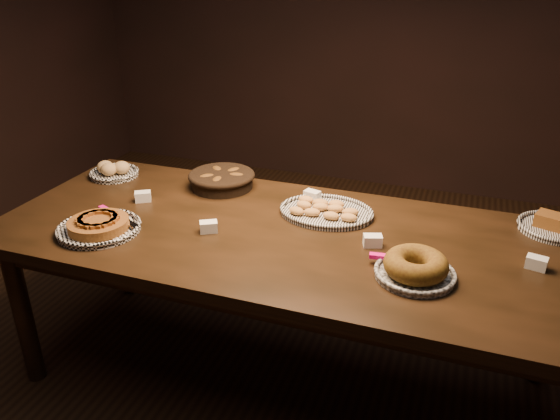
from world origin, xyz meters
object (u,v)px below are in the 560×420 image
(bundt_cake_plate, at_px, (415,268))
(madeleine_platter, at_px, (326,211))
(apple_tart_plate, at_px, (99,226))
(buffet_table, at_px, (286,248))

(bundt_cake_plate, bearing_deg, madeleine_platter, 118.04)
(bundt_cake_plate, bearing_deg, apple_tart_plate, 163.70)
(buffet_table, xyz_separation_m, madeleine_platter, (0.11, 0.21, 0.09))
(buffet_table, relative_size, madeleine_platter, 5.99)
(apple_tart_plate, bearing_deg, buffet_table, -4.02)
(apple_tart_plate, xyz_separation_m, bundt_cake_plate, (1.24, 0.08, 0.01))
(madeleine_platter, distance_m, bundt_cake_plate, 0.57)
(apple_tart_plate, bearing_deg, bundt_cake_plate, -19.50)
(madeleine_platter, height_order, bundt_cake_plate, bundt_cake_plate)
(buffet_table, xyz_separation_m, bundt_cake_plate, (0.53, -0.17, 0.11))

